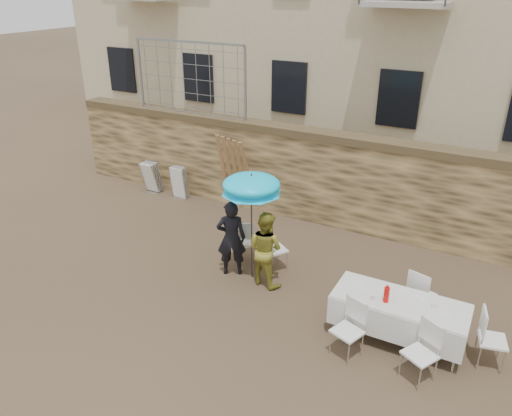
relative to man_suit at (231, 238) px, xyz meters
The scene contains 17 objects.
ground 2.05m from the man_suit, 90.45° to the right, with size 80.00×80.00×0.00m, color brown.
stone_wall 3.12m from the man_suit, 90.27° to the left, with size 13.00×0.50×2.20m, color olive.
chain_link_fence 4.91m from the man_suit, 134.12° to the left, with size 3.20×0.06×1.80m, color gray, non-canonical shape.
man_suit is the anchor object (origin of this frame).
woman_dress 0.75m from the man_suit, ahead, with size 0.73×0.57×1.51m, color gold.
umbrella 1.19m from the man_suit, 14.04° to the left, with size 1.13×1.13×2.02m.
couple_chair_left 0.63m from the man_suit, 90.00° to the left, with size 0.48×0.48×0.96m, color white, non-canonical shape.
couple_chair_right 0.94m from the man_suit, 38.16° to the left, with size 0.48×0.48×0.96m, color white, non-canonical shape.
banquet_table 3.46m from the man_suit, ahead, with size 2.10×0.85×0.78m.
soda_bottle 3.29m from the man_suit, 11.10° to the right, with size 0.09×0.09×0.26m, color red.
table_chair_front_left 3.09m from the man_suit, 23.58° to the right, with size 0.48×0.48×0.96m, color white, non-canonical shape.
table_chair_front_right 4.12m from the man_suit, 17.44° to the right, with size 0.48×0.48×0.96m, color white, non-canonical shape.
table_chair_back 3.65m from the man_suit, ahead, with size 0.48×0.48×0.96m, color white, non-canonical shape.
table_chair_side 4.85m from the man_suit, ahead, with size 0.48×0.48×0.96m, color white, non-canonical shape.
chair_stack_left 4.86m from the man_suit, 146.83° to the left, with size 0.46×0.40×0.92m, color white, non-canonical shape.
chair_stack_right 4.14m from the man_suit, 139.97° to the left, with size 0.46×0.32×0.92m, color white, non-canonical shape.
wood_planks 3.14m from the man_suit, 119.78° to the left, with size 0.70×0.20×2.00m, color #A37749, non-canonical shape.
Camera 1 is at (4.53, -5.46, 5.44)m, focal length 35.00 mm.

